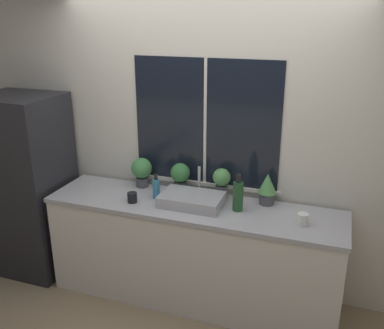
# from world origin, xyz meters

# --- Properties ---
(ground_plane) EXTENTS (14.00, 14.00, 0.00)m
(ground_plane) POSITION_xyz_m (0.00, 0.00, 0.00)
(ground_plane) COLOR #937F60
(wall_back) EXTENTS (8.00, 0.09, 2.70)m
(wall_back) POSITION_xyz_m (0.00, 0.65, 1.35)
(wall_back) COLOR silver
(wall_back) RESTS_ON ground_plane
(wall_left) EXTENTS (0.06, 7.00, 2.70)m
(wall_left) POSITION_xyz_m (-2.28, 1.50, 1.35)
(wall_left) COLOR silver
(wall_left) RESTS_ON ground_plane
(counter) EXTENTS (2.46, 0.61, 0.89)m
(counter) POSITION_xyz_m (0.00, 0.29, 0.45)
(counter) COLOR white
(counter) RESTS_ON ground_plane
(refrigerator) EXTENTS (0.72, 0.65, 1.70)m
(refrigerator) POSITION_xyz_m (-1.64, 0.27, 0.85)
(refrigerator) COLOR #232328
(refrigerator) RESTS_ON ground_plane
(sink) EXTENTS (0.50, 0.38, 0.26)m
(sink) POSITION_xyz_m (-0.01, 0.30, 0.94)
(sink) COLOR #ADADB2
(sink) RESTS_ON counter
(potted_plant_far_left) EXTENTS (0.18, 0.18, 0.27)m
(potted_plant_far_left) POSITION_xyz_m (-0.56, 0.51, 1.05)
(potted_plant_far_left) COLOR #4C4C51
(potted_plant_far_left) RESTS_ON counter
(potted_plant_center_left) EXTENTS (0.17, 0.17, 0.26)m
(potted_plant_center_left) POSITION_xyz_m (-0.19, 0.51, 1.05)
(potted_plant_center_left) COLOR #4C4C51
(potted_plant_center_left) RESTS_ON counter
(potted_plant_center_right) EXTENTS (0.15, 0.15, 0.26)m
(potted_plant_center_right) POSITION_xyz_m (0.18, 0.51, 1.04)
(potted_plant_center_right) COLOR #4C4C51
(potted_plant_center_right) RESTS_ON counter
(potted_plant_far_right) EXTENTS (0.15, 0.15, 0.26)m
(potted_plant_far_right) POSITION_xyz_m (0.57, 0.51, 1.04)
(potted_plant_far_right) COLOR #4C4C51
(potted_plant_far_right) RESTS_ON counter
(soap_bottle) EXTENTS (0.06, 0.06, 0.21)m
(soap_bottle) POSITION_xyz_m (-0.33, 0.32, 0.98)
(soap_bottle) COLOR teal
(soap_bottle) RESTS_ON counter
(bottle_tall) EXTENTS (0.08, 0.08, 0.30)m
(bottle_tall) POSITION_xyz_m (0.37, 0.32, 1.02)
(bottle_tall) COLOR #235128
(bottle_tall) RESTS_ON counter
(mug_white) EXTENTS (0.08, 0.08, 0.09)m
(mug_white) POSITION_xyz_m (0.88, 0.23, 0.94)
(mug_white) COLOR white
(mug_white) RESTS_ON counter
(mug_black) EXTENTS (0.08, 0.08, 0.08)m
(mug_black) POSITION_xyz_m (-0.49, 0.18, 0.93)
(mug_black) COLOR black
(mug_black) RESTS_ON counter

